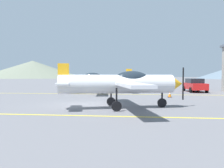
# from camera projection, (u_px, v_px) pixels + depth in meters

# --- Properties ---
(ground_plane) EXTENTS (400.00, 400.00, 0.00)m
(ground_plane) POSITION_uv_depth(u_px,v_px,m) (82.00, 105.00, 15.31)
(ground_plane) COLOR slate
(apron_line_near) EXTENTS (80.00, 0.16, 0.01)m
(apron_line_near) POSITION_uv_depth(u_px,v_px,m) (63.00, 115.00, 11.35)
(apron_line_near) COLOR yellow
(apron_line_near) RESTS_ON ground_plane
(apron_line_far) EXTENTS (80.00, 0.16, 0.01)m
(apron_line_far) POSITION_uv_depth(u_px,v_px,m) (102.00, 94.00, 23.85)
(apron_line_far) COLOR yellow
(apron_line_far) RESTS_ON ground_plane
(airplane_near) EXTENTS (8.04, 9.12, 2.75)m
(airplane_near) POSITION_uv_depth(u_px,v_px,m) (122.00, 83.00, 13.70)
(airplane_near) COLOR silver
(airplane_near) RESTS_ON ground_plane
(airplane_mid) EXTENTS (8.01, 9.19, 2.75)m
(airplane_mid) POSITION_uv_depth(u_px,v_px,m) (98.00, 79.00, 25.20)
(airplane_mid) COLOR silver
(airplane_mid) RESTS_ON ground_plane
(car_sedan) EXTENTS (2.24, 4.41, 1.62)m
(car_sedan) POSITION_uv_depth(u_px,v_px,m) (195.00, 85.00, 27.07)
(car_sedan) COLOR red
(car_sedan) RESTS_ON ground_plane
(traffic_cone_front) EXTENTS (0.36, 0.36, 0.59)m
(traffic_cone_front) POSITION_uv_depth(u_px,v_px,m) (170.00, 94.00, 20.48)
(traffic_cone_front) COLOR black
(traffic_cone_front) RESTS_ON ground_plane
(hill_left) EXTENTS (66.93, 66.93, 11.40)m
(hill_left) POSITION_uv_depth(u_px,v_px,m) (33.00, 69.00, 147.63)
(hill_left) COLOR slate
(hill_left) RESTS_ON ground_plane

